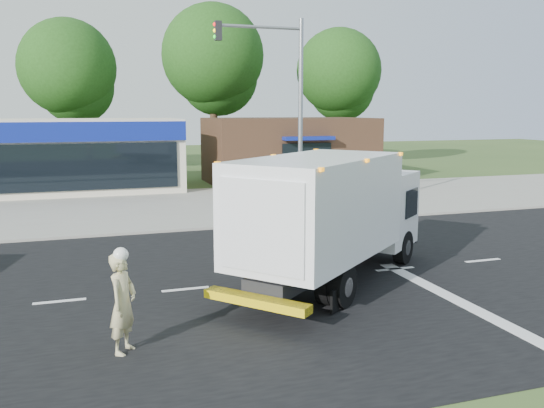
{
  "coord_description": "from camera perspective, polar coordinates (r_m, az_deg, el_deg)",
  "views": [
    {
      "loc": [
        -5.3,
        -13.99,
        4.5
      ],
      "look_at": [
        0.04,
        2.23,
        1.7
      ],
      "focal_mm": 38.0,
      "sensor_mm": 36.0,
      "label": 1
    }
  ],
  "objects": [
    {
      "name": "ground",
      "position": [
        15.63,
        2.44,
        -7.44
      ],
      "size": [
        120.0,
        120.0,
        0.0
      ],
      "primitive_type": "plane",
      "color": "#385123",
      "rests_on": "ground"
    },
    {
      "name": "road_asphalt",
      "position": [
        15.62,
        2.44,
        -7.42
      ],
      "size": [
        60.0,
        14.0,
        0.02
      ],
      "primitive_type": "cube",
      "color": "black",
      "rests_on": "ground"
    },
    {
      "name": "sidewalk",
      "position": [
        23.25,
        -4.7,
        -1.73
      ],
      "size": [
        60.0,
        2.4,
        0.12
      ],
      "primitive_type": "cube",
      "color": "gray",
      "rests_on": "ground"
    },
    {
      "name": "parking_apron",
      "position": [
        28.84,
        -7.4,
        0.28
      ],
      "size": [
        60.0,
        9.0,
        0.02
      ],
      "primitive_type": "cube",
      "color": "gray",
      "rests_on": "ground"
    },
    {
      "name": "lane_markings",
      "position": [
        14.97,
        9.18,
        -8.23
      ],
      "size": [
        55.2,
        7.0,
        0.01
      ],
      "color": "silver",
      "rests_on": "road_asphalt"
    },
    {
      "name": "ems_box_truck",
      "position": [
        14.9,
        5.96,
        -0.58
      ],
      "size": [
        7.33,
        6.76,
        3.39
      ],
      "rotation": [
        0.0,
        0.0,
        0.71
      ],
      "color": "black",
      "rests_on": "ground"
    },
    {
      "name": "emergency_worker",
      "position": [
        11.16,
        -14.57,
        -9.35
      ],
      "size": [
        0.75,
        0.83,
        2.02
      ],
      "rotation": [
        0.0,
        0.0,
        1.02
      ],
      "color": "tan",
      "rests_on": "ground"
    },
    {
      "name": "retail_strip_mall",
      "position": [
        34.21,
        -24.45,
        4.32
      ],
      "size": [
        18.0,
        6.2,
        4.0
      ],
      "color": "beige",
      "rests_on": "ground"
    },
    {
      "name": "brown_storefront",
      "position": [
        36.22,
        1.69,
        5.36
      ],
      "size": [
        10.0,
        6.7,
        4.0
      ],
      "color": "#382316",
      "rests_on": "ground"
    },
    {
      "name": "traffic_signal_pole",
      "position": [
        22.91,
        1.32,
        10.37
      ],
      "size": [
        3.51,
        0.25,
        8.0
      ],
      "color": "gray",
      "rests_on": "ground"
    },
    {
      "name": "background_trees",
      "position": [
        42.49,
        -12.48,
        12.99
      ],
      "size": [
        36.77,
        7.39,
        12.1
      ],
      "color": "#332114",
      "rests_on": "ground"
    }
  ]
}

